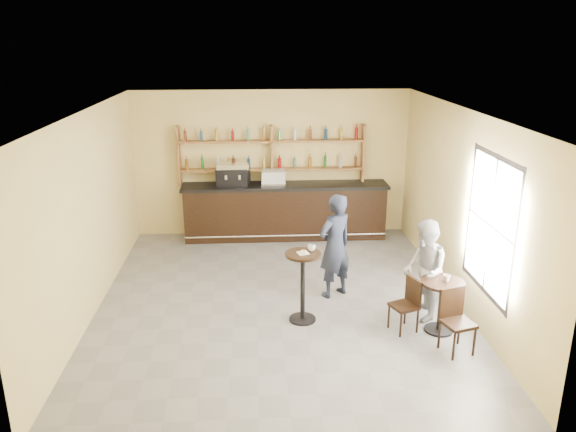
{
  "coord_description": "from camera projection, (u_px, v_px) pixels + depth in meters",
  "views": [
    {
      "loc": [
        -0.36,
        -8.62,
        4.31
      ],
      "look_at": [
        0.2,
        0.8,
        1.25
      ],
      "focal_mm": 35.0,
      "sensor_mm": 36.0,
      "label": 1
    }
  ],
  "objects": [
    {
      "name": "patron_second",
      "position": [
        424.0,
        270.0,
        8.74
      ],
      "size": [
        0.67,
        0.83,
        1.62
      ],
      "primitive_type": "imported",
      "rotation": [
        0.0,
        0.0,
        -1.65
      ],
      "color": "gray",
      "rests_on": "floor"
    },
    {
      "name": "floor",
      "position": [
        279.0,
        300.0,
        9.54
      ],
      "size": [
        7.0,
        7.0,
        0.0
      ],
      "primitive_type": "plane",
      "color": "slate",
      "rests_on": "ground"
    },
    {
      "name": "cup_pedestal",
      "position": [
        312.0,
        248.0,
        8.63
      ],
      "size": [
        0.12,
        0.12,
        0.09
      ],
      "primitive_type": "imported",
      "rotation": [
        0.0,
        0.0,
        -0.02
      ],
      "color": "white",
      "rests_on": "pedestal_table"
    },
    {
      "name": "wall_right",
      "position": [
        461.0,
        208.0,
        9.21
      ],
      "size": [
        0.0,
        7.0,
        7.0
      ],
      "primitive_type": "plane",
      "rotation": [
        1.57,
        0.0,
        -1.57
      ],
      "color": "#EDD586",
      "rests_on": "floor"
    },
    {
      "name": "cafe_table",
      "position": [
        441.0,
        306.0,
        8.44
      ],
      "size": [
        0.72,
        0.72,
        0.82
      ],
      "primitive_type": null,
      "rotation": [
        0.0,
        0.0,
        0.11
      ],
      "color": "black",
      "rests_on": "floor"
    },
    {
      "name": "donut",
      "position": [
        304.0,
        252.0,
        8.52
      ],
      "size": [
        0.12,
        0.12,
        0.04
      ],
      "primitive_type": "torus",
      "rotation": [
        0.0,
        0.0,
        -0.12
      ],
      "color": "#DDA050",
      "rests_on": "napkin"
    },
    {
      "name": "ceiling",
      "position": [
        278.0,
        111.0,
        8.55
      ],
      "size": [
        7.0,
        7.0,
        0.0
      ],
      "primitive_type": "plane",
      "rotation": [
        3.14,
        0.0,
        0.0
      ],
      "color": "white",
      "rests_on": "wall_back"
    },
    {
      "name": "pedestal_table",
      "position": [
        303.0,
        287.0,
        8.72
      ],
      "size": [
        0.71,
        0.71,
        1.14
      ],
      "primitive_type": null,
      "rotation": [
        0.0,
        0.0,
        -0.34
      ],
      "color": "black",
      "rests_on": "floor"
    },
    {
      "name": "wall_left",
      "position": [
        89.0,
        214.0,
        8.87
      ],
      "size": [
        0.0,
        7.0,
        7.0
      ],
      "primitive_type": "plane",
      "rotation": [
        1.57,
        0.0,
        1.57
      ],
      "color": "#EDD586",
      "rests_on": "floor"
    },
    {
      "name": "window_frame",
      "position": [
        490.0,
        226.0,
        8.04
      ],
      "size": [
        0.04,
        1.7,
        2.1
      ],
      "primitive_type": null,
      "color": "black",
      "rests_on": "wall_right"
    },
    {
      "name": "window_pane",
      "position": [
        490.0,
        226.0,
        8.04
      ],
      "size": [
        0.0,
        2.0,
        2.0
      ],
      "primitive_type": "plane",
      "rotation": [
        1.57,
        0.0,
        -1.57
      ],
      "color": "white",
      "rests_on": "wall_right"
    },
    {
      "name": "napkin",
      "position": [
        303.0,
        253.0,
        8.54
      ],
      "size": [
        0.21,
        0.21,
        0.0
      ],
      "primitive_type": "cube",
      "rotation": [
        0.0,
        0.0,
        0.27
      ],
      "color": "white",
      "rests_on": "pedestal_table"
    },
    {
      "name": "wall_front",
      "position": [
        294.0,
        313.0,
        5.72
      ],
      "size": [
        7.0,
        0.0,
        7.0
      ],
      "primitive_type": "plane",
      "rotation": [
        -1.57,
        0.0,
        0.0
      ],
      "color": "#EDD586",
      "rests_on": "floor"
    },
    {
      "name": "liquor_bottles",
      "position": [
        272.0,
        148.0,
        12.13
      ],
      "size": [
        3.68,
        0.1,
        1.0
      ],
      "primitive_type": null,
      "color": "#8C5919",
      "rests_on": "shelf_unit"
    },
    {
      "name": "espresso_machine",
      "position": [
        233.0,
        174.0,
        12.03
      ],
      "size": [
        0.74,
        0.53,
        0.48
      ],
      "primitive_type": null,
      "rotation": [
        0.0,
        0.0,
        -0.15
      ],
      "color": "black",
      "rests_on": "bar_counter"
    },
    {
      "name": "pastry_case",
      "position": [
        273.0,
        178.0,
        12.11
      ],
      "size": [
        0.58,
        0.49,
        0.31
      ],
      "primitive_type": null,
      "rotation": [
        0.0,
        0.0,
        -0.15
      ],
      "color": "silver",
      "rests_on": "bar_counter"
    },
    {
      "name": "bar_counter",
      "position": [
        285.0,
        211.0,
        12.36
      ],
      "size": [
        4.47,
        0.87,
        1.21
      ],
      "primitive_type": null,
      "color": "black",
      "rests_on": "floor"
    },
    {
      "name": "shelf_unit",
      "position": [
        272.0,
        155.0,
        12.18
      ],
      "size": [
        4.0,
        0.26,
        1.4
      ],
      "primitive_type": null,
      "color": "brown",
      "rests_on": "wall_back"
    },
    {
      "name": "cup_cafe",
      "position": [
        447.0,
        278.0,
        8.3
      ],
      "size": [
        0.13,
        0.13,
        0.1
      ],
      "primitive_type": "imported",
      "rotation": [
        0.0,
        0.0,
        -0.23
      ],
      "color": "white",
      "rests_on": "cafe_table"
    },
    {
      "name": "man_main",
      "position": [
        335.0,
        246.0,
        9.47
      ],
      "size": [
        0.79,
        0.72,
        1.81
      ],
      "primitive_type": "imported",
      "rotation": [
        0.0,
        0.0,
        3.71
      ],
      "color": "black",
      "rests_on": "floor"
    },
    {
      "name": "wall_back",
      "position": [
        272.0,
        163.0,
        12.37
      ],
      "size": [
        7.0,
        0.0,
        7.0
      ],
      "primitive_type": "plane",
      "rotation": [
        1.57,
        0.0,
        0.0
      ],
      "color": "#EDD586",
      "rests_on": "floor"
    },
    {
      "name": "chair_south",
      "position": [
        458.0,
        323.0,
        7.86
      ],
      "size": [
        0.5,
        0.5,
        0.93
      ],
      "primitive_type": null,
      "rotation": [
        0.0,
        0.0,
        0.3
      ],
      "color": "black",
      "rests_on": "floor"
    },
    {
      "name": "chair_west",
      "position": [
        404.0,
        305.0,
        8.46
      ],
      "size": [
        0.47,
        0.47,
        0.83
      ],
      "primitive_type": null,
      "rotation": [
        0.0,
        0.0,
        -1.19
      ],
      "color": "black",
      "rests_on": "floor"
    }
  ]
}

